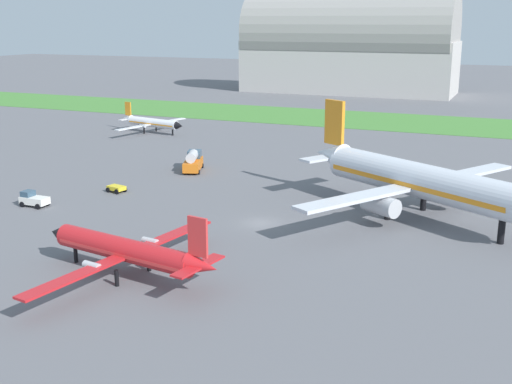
# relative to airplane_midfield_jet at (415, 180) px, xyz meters

# --- Properties ---
(ground_plane) EXTENTS (600.00, 600.00, 0.00)m
(ground_plane) POSITION_rel_airplane_midfield_jet_xyz_m (-15.99, -9.48, -4.58)
(ground_plane) COLOR slate
(grass_taxiway_strip) EXTENTS (360.00, 28.00, 0.08)m
(grass_taxiway_strip) POSITION_rel_airplane_midfield_jet_xyz_m (-15.99, 74.75, -4.54)
(grass_taxiway_strip) COLOR #478438
(grass_taxiway_strip) RESTS_ON ground_plane
(airplane_midfield_jet) EXTENTS (32.18, 32.19, 12.71)m
(airplane_midfield_jet) POSITION_rel_airplane_midfield_jet_xyz_m (0.00, 0.00, 0.00)
(airplane_midfield_jet) COLOR silver
(airplane_midfield_jet) RESTS_ON ground_plane
(airplane_taxiing_turboprop) EXTENTS (17.07, 19.83, 6.00)m
(airplane_taxiing_turboprop) POSITION_rel_airplane_midfield_jet_xyz_m (-61.21, 39.54, -2.38)
(airplane_taxiing_turboprop) COLOR white
(airplane_taxiing_turboprop) RESTS_ON ground_plane
(airplane_foreground_turboprop) EXTENTS (20.40, 23.73, 7.14)m
(airplane_foreground_turboprop) POSITION_rel_airplane_midfield_jet_xyz_m (-21.01, -29.35, -1.97)
(airplane_foreground_turboprop) COLOR red
(airplane_foreground_turboprop) RESTS_ON ground_plane
(fuel_truck_near_gate) EXTENTS (4.51, 6.93, 3.29)m
(fuel_truck_near_gate) POSITION_rel_airplane_midfield_jet_xyz_m (-36.22, 11.45, -3.00)
(fuel_truck_near_gate) COLOR orange
(fuel_truck_near_gate) RESTS_ON ground_plane
(pushback_tug_midfield) EXTENTS (3.60, 2.05, 1.95)m
(pushback_tug_midfield) POSITION_rel_airplane_midfield_jet_xyz_m (-45.41, -14.24, -3.67)
(pushback_tug_midfield) COLOR white
(pushback_tug_midfield) RESTS_ON ground_plane
(baggage_cart_by_runway) EXTENTS (2.69, 2.20, 0.90)m
(baggage_cart_by_runway) POSITION_rel_airplane_midfield_jet_xyz_m (-39.75, -4.27, -4.01)
(baggage_cart_by_runway) COLOR yellow
(baggage_cart_by_runway) RESTS_ON ground_plane
(hangar_distant) EXTENTS (67.62, 27.25, 32.70)m
(hangar_distant) POSITION_rel_airplane_midfield_jet_xyz_m (-44.15, 132.93, 10.61)
(hangar_distant) COLOR #BCB7B2
(hangar_distant) RESTS_ON ground_plane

